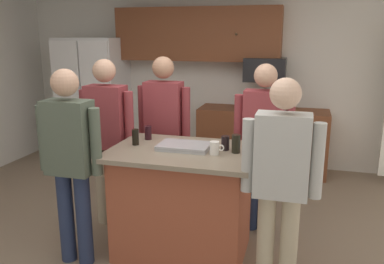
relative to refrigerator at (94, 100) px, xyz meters
The scene contains 18 objects.
floor 3.25m from the refrigerator, 49.98° to the right, with size 7.04×7.04×0.00m, color #7F6B56.
back_wall 2.08m from the refrigerator, 11.81° to the left, with size 6.40×0.10×2.60m, color silver.
cabinet_run_upper 1.89m from the refrigerator, ahead, with size 2.40×0.38×0.75m.
cabinet_run_lower 2.65m from the refrigerator, ahead, with size 1.80×0.63×0.90m.
refrigerator is the anchor object (origin of this frame).
microwave_over_range 2.65m from the refrigerator, ahead, with size 0.56×0.40×0.32m, color black.
kitchen_island 3.21m from the refrigerator, 47.38° to the right, with size 1.25×0.89×0.97m.
person_elder_center 2.38m from the refrigerator, 43.17° to the right, with size 0.57×0.23×1.71m.
person_guest_right 4.06m from the refrigerator, 42.27° to the right, with size 0.57×0.22×1.65m.
person_host_foreground 3.04m from the refrigerator, 64.40° to the right, with size 0.57×0.22×1.67m.
person_guest_left 3.27m from the refrigerator, 31.93° to the right, with size 0.57×0.22×1.67m.
person_guest_by_door 2.38m from the refrigerator, 57.65° to the right, with size 0.57×0.22×1.70m.
glass_short_whisky 2.74m from the refrigerator, 50.34° to the right, with size 0.06×0.06×0.13m.
mug_ceramic_white 3.43m from the refrigerator, 44.45° to the right, with size 0.12×0.08×0.11m.
glass_stout_tall 3.49m from the refrigerator, 41.48° to the right, with size 0.07×0.07×0.15m.
glass_dark_ale 2.87m from the refrigerator, 53.55° to the right, with size 0.06×0.06×0.14m.
tumbler_amber 3.38m from the refrigerator, 41.93° to the right, with size 0.07×0.07×0.12m.
serving_tray 3.16m from the refrigerator, 46.87° to the right, with size 0.44×0.30×0.04m.
Camera 1 is at (1.11, -3.09, 1.93)m, focal length 37.19 mm.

